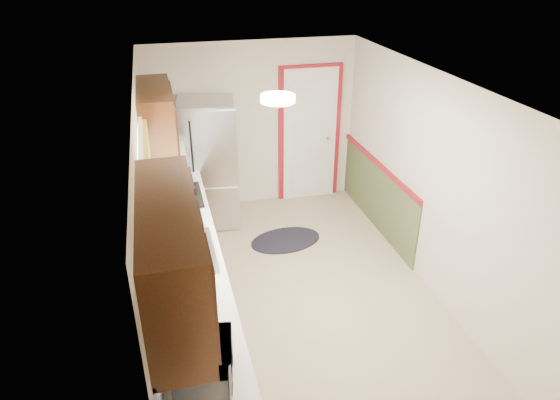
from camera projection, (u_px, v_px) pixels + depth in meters
room_shell at (302, 204)px, 5.01m from camera, size 3.20×5.20×2.52m
kitchen_run at (184, 270)px, 4.67m from camera, size 0.63×4.00×2.20m
back_wall_trim at (324, 147)px, 7.28m from camera, size 1.12×2.30×2.08m
ceiling_fixture at (278, 99)px, 4.24m from camera, size 0.30×0.30×0.06m
microwave at (204, 364)px, 3.22m from camera, size 0.38×0.57×0.35m
refrigerator at (209, 164)px, 6.77m from camera, size 0.81×0.78×1.75m
rug at (286, 240)px, 6.67m from camera, size 1.04×0.76×0.01m
cooktop at (178, 197)px, 5.72m from camera, size 0.55×0.66×0.02m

